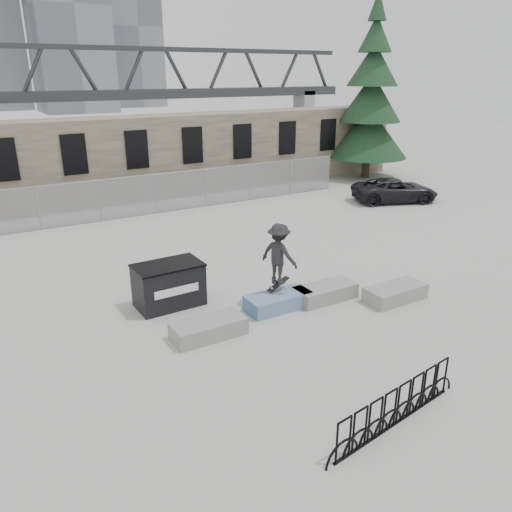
{
  "coord_description": "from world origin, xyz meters",
  "views": [
    {
      "loc": [
        -8.25,
        -11.11,
        6.77
      ],
      "look_at": [
        -0.68,
        1.56,
        1.3
      ],
      "focal_mm": 35.0,
      "sensor_mm": 36.0,
      "label": 1
    }
  ],
  "objects": [
    {
      "name": "planter_center_right",
      "position": [
        0.97,
        0.07,
        0.26
      ],
      "size": [
        2.0,
        0.9,
        0.47
      ],
      "color": "gray",
      "rests_on": "ground"
    },
    {
      "name": "ground",
      "position": [
        0.0,
        0.0,
        0.0
      ],
      "size": [
        120.0,
        120.0,
        0.0
      ],
      "primitive_type": "plane",
      "color": "#B2B2AD",
      "rests_on": "ground"
    },
    {
      "name": "skateboarder",
      "position": [
        -0.48,
        0.56,
        1.64
      ],
      "size": [
        1.12,
        1.4,
        2.08
      ],
      "rotation": [
        0.0,
        0.0,
        1.97
      ],
      "color": "black",
      "rests_on": "ground"
    },
    {
      "name": "bike_rack",
      "position": [
        -1.54,
        -5.4,
        0.44
      ],
      "size": [
        4.01,
        0.59,
        0.9
      ],
      "rotation": [
        0.0,
        0.0,
        0.13
      ],
      "color": "black",
      "rests_on": "ground"
    },
    {
      "name": "truss_bridge",
      "position": [
        10.0,
        55.0,
        4.13
      ],
      "size": [
        70.0,
        3.0,
        9.8
      ],
      "color": "#2D3033",
      "rests_on": "ground"
    },
    {
      "name": "spruce_tree",
      "position": [
        15.44,
        14.03,
        4.71
      ],
      "size": [
        5.17,
        5.17,
        11.5
      ],
      "color": "#38281E",
      "rests_on": "ground"
    },
    {
      "name": "planter_far_left",
      "position": [
        -3.21,
        -0.17,
        0.26
      ],
      "size": [
        2.0,
        0.9,
        0.47
      ],
      "color": "gray",
      "rests_on": "ground"
    },
    {
      "name": "planter_offset",
      "position": [
        2.83,
        -1.1,
        0.26
      ],
      "size": [
        2.0,
        0.9,
        0.47
      ],
      "color": "gray",
      "rests_on": "ground"
    },
    {
      "name": "suv",
      "position": [
        12.16,
        8.13,
        0.64
      ],
      "size": [
        5.1,
        3.72,
        1.29
      ],
      "primitive_type": "imported",
      "rotation": [
        0.0,
        0.0,
        1.19
      ],
      "color": "black",
      "rests_on": "ground"
    },
    {
      "name": "stone_wall",
      "position": [
        0.0,
        16.24,
        2.26
      ],
      "size": [
        36.0,
        2.58,
        4.5
      ],
      "color": "#645C4A",
      "rests_on": "ground"
    },
    {
      "name": "planter_center_left",
      "position": [
        -0.66,
        0.29,
        0.26
      ],
      "size": [
        2.0,
        0.9,
        0.47
      ],
      "color": "#386AA8",
      "rests_on": "ground"
    },
    {
      "name": "dumpster",
      "position": [
        -3.39,
        2.21,
        0.68
      ],
      "size": [
        2.06,
        1.28,
        1.34
      ],
      "rotation": [
        0.0,
        0.0,
        0.02
      ],
      "color": "black",
      "rests_on": "ground"
    },
    {
      "name": "chainlink_fence",
      "position": [
        -0.0,
        12.5,
        1.04
      ],
      "size": [
        22.06,
        0.06,
        2.02
      ],
      "color": "gray",
      "rests_on": "ground"
    }
  ]
}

